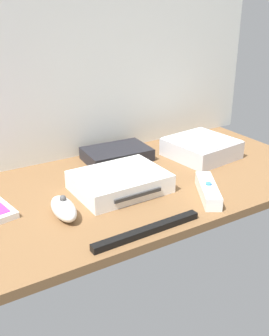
% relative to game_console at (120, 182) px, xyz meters
% --- Properties ---
extents(ground_plane, '(1.00, 0.48, 0.02)m').
position_rel_game_console_xyz_m(ground_plane, '(0.05, 0.02, -0.03)').
color(ground_plane, brown).
rests_on(ground_plane, ground).
extents(back_wall, '(1.10, 0.01, 0.64)m').
position_rel_game_console_xyz_m(back_wall, '(0.05, 0.26, 0.30)').
color(back_wall, silver).
rests_on(back_wall, ground).
extents(game_console, '(0.21, 0.17, 0.04)m').
position_rel_game_console_xyz_m(game_console, '(0.00, 0.00, 0.00)').
color(game_console, white).
rests_on(game_console, ground_plane).
extents(mini_computer, '(0.19, 0.19, 0.05)m').
position_rel_game_console_xyz_m(mini_computer, '(0.31, 0.07, 0.00)').
color(mini_computer, silver).
rests_on(mini_computer, ground_plane).
extents(network_router, '(0.19, 0.13, 0.03)m').
position_rel_game_console_xyz_m(network_router, '(0.09, 0.17, -0.00)').
color(network_router, black).
rests_on(network_router, ground_plane).
extents(remote_wand, '(0.11, 0.15, 0.03)m').
position_rel_game_console_xyz_m(remote_wand, '(0.16, -0.13, -0.01)').
color(remote_wand, white).
rests_on(remote_wand, ground_plane).
extents(remote_nunchuk, '(0.05, 0.10, 0.05)m').
position_rel_game_console_xyz_m(remote_nunchuk, '(-0.16, -0.05, -0.00)').
color(remote_nunchuk, white).
rests_on(remote_nunchuk, ground_plane).
extents(sensor_bar, '(0.24, 0.02, 0.01)m').
position_rel_game_console_xyz_m(sensor_bar, '(-0.05, -0.19, -0.01)').
color(sensor_bar, black).
rests_on(sensor_bar, ground_plane).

